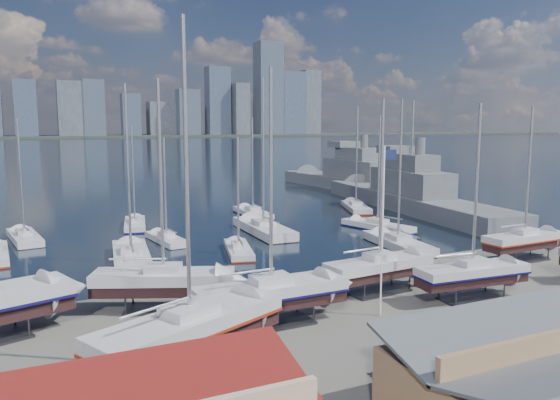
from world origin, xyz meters
TOP-DOWN VIEW (x-y plane):
  - ground at (0.00, -10.00)m, footprint 1400.00×1400.00m
  - water at (0.00, 300.00)m, footprint 1400.00×600.00m
  - far_shore at (0.00, 560.00)m, footprint 1400.00×80.00m
  - skyline at (-7.83, 553.76)m, footprint 639.14×43.80m
  - shed_grey at (0.00, -26.00)m, footprint 12.60×8.40m
  - sailboat_cradle_1 at (-12.16, -14.36)m, footprint 11.55×7.54m
  - sailboat_cradle_2 at (-11.26, -4.65)m, footprint 9.92×6.28m
  - sailboat_cradle_3 at (-5.73, -10.42)m, footprint 10.07×3.00m
  - sailboat_cradle_4 at (4.55, -7.67)m, footprint 9.13×3.36m
  - sailboat_cradle_5 at (9.71, -11.98)m, footprint 8.89×3.10m
  - sailboat_cradle_6 at (22.79, -5.29)m, footprint 8.93×2.77m
  - sailboat_moored_2 at (-19.93, 24.11)m, footprint 3.85×9.58m
  - sailboat_moored_3 at (-10.96, 9.72)m, footprint 4.65×11.81m
  - sailboat_moored_4 at (-5.94, 16.89)m, footprint 3.18×8.13m
  - sailboat_moored_5 at (-7.39, 27.35)m, footprint 4.09×9.17m
  - sailboat_moored_6 at (-0.66, 8.73)m, footprint 4.22×8.42m
  - sailboat_moored_7 at (5.65, 17.03)m, footprint 3.99×12.65m
  - sailboat_moored_8 at (9.22, 29.06)m, footprint 3.03×9.72m
  - sailboat_moored_9 at (15.30, 4.08)m, footprint 4.30×10.90m
  - sailboat_moored_10 at (19.22, 13.25)m, footprint 5.12×10.11m
  - sailboat_moored_11 at (25.23, 27.31)m, footprint 6.26×10.39m
  - naval_ship_east at (33.15, 24.58)m, footprint 12.42×44.39m
  - naval_ship_west at (39.12, 48.58)m, footprint 10.05×44.59m
  - car_b at (-1.00, -20.23)m, footprint 4.78×1.69m
  - car_c at (7.48, -18.84)m, footprint 4.70×6.42m
  - car_d at (2.79, -18.38)m, footprint 2.62×4.81m
  - flagpole at (1.72, -11.95)m, footprint 1.01×0.12m

SIDE VIEW (x-z plane):
  - water at x=0.00m, z-range -0.35..0.05m
  - ground at x=0.00m, z-range 0.00..0.00m
  - sailboat_moored_8 at x=9.22m, z-range -6.89..7.51m
  - sailboat_moored_10 at x=19.22m, z-range -6.97..7.58m
  - sailboat_moored_11 at x=25.23m, z-range -7.21..7.82m
  - sailboat_moored_5 at x=-7.39m, z-range -6.32..6.93m
  - sailboat_moored_6 at x=-0.66m, z-range -5.75..6.37m
  - sailboat_moored_3 at x=-10.96m, z-range -8.28..8.90m
  - sailboat_moored_2 at x=-19.93m, z-range -6.71..7.35m
  - sailboat_moored_9 at x=15.30m, z-range -7.69..8.33m
  - sailboat_moored_4 at x=-5.94m, z-range -5.65..6.30m
  - sailboat_moored_7 at x=5.65m, z-range -9.12..9.78m
  - car_d at x=2.79m, z-range 0.00..1.32m
  - car_b at x=-1.00m, z-range 0.00..1.57m
  - car_c at x=7.48m, z-range 0.00..1.62m
  - far_shore at x=0.00m, z-range 0.00..2.20m
  - naval_ship_west at x=39.12m, z-range -7.33..10.65m
  - naval_ship_east at x=33.15m, z-range -7.31..10.64m
  - sailboat_cradle_5 at x=9.71m, z-range -5.15..9.11m
  - sailboat_cradle_6 at x=22.79m, z-range -5.23..9.21m
  - sailboat_cradle_4 at x=4.55m, z-range -5.33..9.35m
  - sailboat_cradle_2 at x=-11.26m, z-range -5.81..9.94m
  - sailboat_cradle_3 at x=-5.73m, z-range -6.01..10.17m
  - shed_grey at x=0.00m, z-range 0.06..4.23m
  - sailboat_cradle_1 at x=-12.16m, z-range -6.84..11.19m
  - flagpole at x=1.72m, z-range 0.82..12.20m
  - skyline at x=-7.83m, z-range -14.76..92.94m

